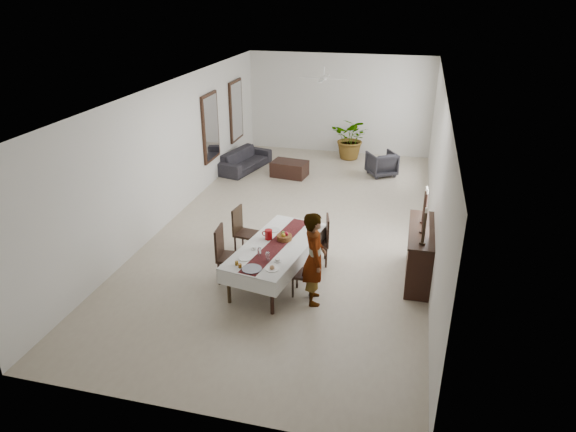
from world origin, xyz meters
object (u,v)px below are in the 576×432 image
Objects in this scene: sideboard_body at (419,255)px; sofa at (245,160)px; red_pitcher at (269,234)px; woman at (314,258)px; dining_table_top at (277,246)px.

sofa is (-5.24, 5.29, -0.21)m from sideboard_body.
sideboard_body reaches higher than red_pitcher.
sideboard_body is at bearing -71.27° from woman.
dining_table_top is 1.02m from woman.
dining_table_top reaches higher than sofa.
sofa is at bearing 134.74° from sideboard_body.
red_pitcher reaches higher than dining_table_top.
woman is at bearing -25.06° from dining_table_top.
dining_table_top is 12.00× the size of red_pitcher.
woman is (0.83, -0.58, 0.16)m from dining_table_top.
woman reaches higher than sideboard_body.
sofa is (-2.41, 5.78, -0.53)m from red_pitcher.
sideboard_body is at bearing -121.57° from sofa.
sideboard_body is 7.45m from sofa.
red_pitcher is at bearing 37.34° from woman.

